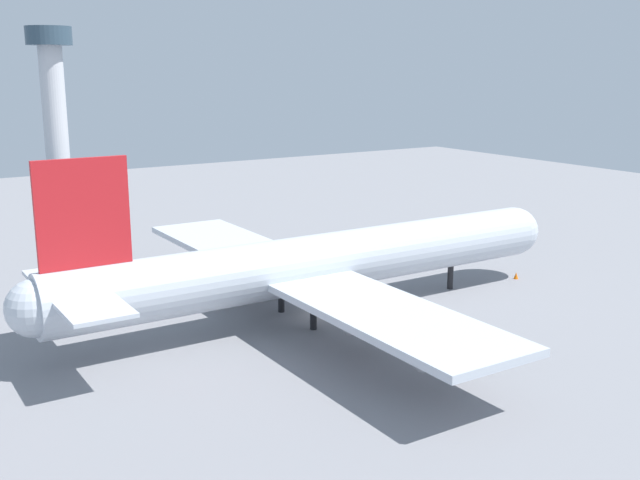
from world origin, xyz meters
name	(u,v)px	position (x,y,z in m)	size (l,w,h in m)	color
ground_plane	(320,315)	(0.00, 0.00, 0.00)	(254.42, 254.42, 0.00)	gray
cargo_airplane	(317,264)	(-0.36, 0.00, 5.82)	(63.60, 58.64, 18.55)	silver
safety_cone_nose	(516,276)	(28.62, -1.17, 0.42)	(0.59, 0.59, 0.84)	orange
control_tower	(52,83)	(7.07, 140.40, 22.07)	(11.57, 11.57, 36.16)	silver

